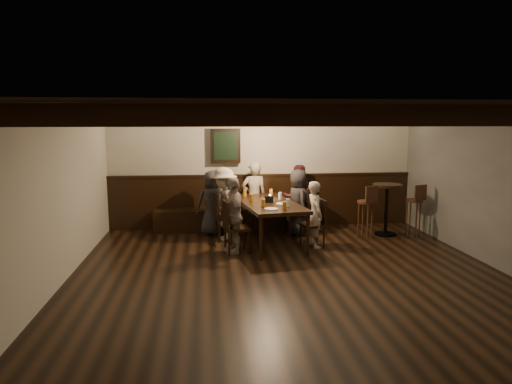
{
  "coord_description": "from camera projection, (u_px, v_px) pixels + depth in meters",
  "views": [
    {
      "loc": [
        -1.23,
        -6.16,
        2.27
      ],
      "look_at": [
        -0.39,
        1.3,
        1.1
      ],
      "focal_mm": 32.0,
      "sensor_mm": 36.0,
      "label": 1
    }
  ],
  "objects": [
    {
      "name": "person_left_near",
      "position": [
        224.0,
        204.0,
        8.68
      ],
      "size": [
        0.65,
        0.97,
        1.41
      ],
      "primitive_type": "imported",
      "rotation": [
        0.0,
        0.0,
        -1.42
      ],
      "color": "#AA9F90",
      "rests_on": "floor"
    },
    {
      "name": "person_bench_centre",
      "position": [
        254.0,
        196.0,
        9.44
      ],
      "size": [
        0.57,
        0.42,
        1.43
      ],
      "primitive_type": "imported",
      "rotation": [
        0.0,
        0.0,
        3.29
      ],
      "color": "#A09380",
      "rests_on": "floor"
    },
    {
      "name": "room",
      "position": [
        256.0,
        186.0,
        8.51
      ],
      "size": [
        7.0,
        7.0,
        7.0
      ],
      "color": "black",
      "rests_on": "ground"
    },
    {
      "name": "chair_left_near",
      "position": [
        226.0,
        225.0,
        8.75
      ],
      "size": [
        0.47,
        0.47,
        0.92
      ],
      "rotation": [
        0.0,
        0.0,
        -1.42
      ],
      "color": "black",
      "rests_on": "floor"
    },
    {
      "name": "pint_a",
      "position": [
        245.0,
        193.0,
        9.01
      ],
      "size": [
        0.07,
        0.07,
        0.14
      ],
      "primitive_type": "cylinder",
      "color": "#BF7219",
      "rests_on": "dining_table"
    },
    {
      "name": "pint_f",
      "position": [
        288.0,
        203.0,
        7.94
      ],
      "size": [
        0.07,
        0.07,
        0.14
      ],
      "primitive_type": "cylinder",
      "color": "silver",
      "rests_on": "dining_table"
    },
    {
      "name": "person_right_near",
      "position": [
        298.0,
        202.0,
        9.06
      ],
      "size": [
        0.51,
        0.7,
        1.32
      ],
      "primitive_type": "imported",
      "rotation": [
        0.0,
        0.0,
        1.72
      ],
      "color": "#242427",
      "rests_on": "floor"
    },
    {
      "name": "high_top_table",
      "position": [
        387.0,
        202.0,
        9.07
      ],
      "size": [
        0.58,
        0.58,
        1.03
      ],
      "color": "black",
      "rests_on": "floor"
    },
    {
      "name": "person_left_far",
      "position": [
        234.0,
        216.0,
        7.83
      ],
      "size": [
        0.43,
        0.81,
        1.32
      ],
      "primitive_type": "imported",
      "rotation": [
        0.0,
        0.0,
        -1.42
      ],
      "color": "gray",
      "rests_on": "floor"
    },
    {
      "name": "pint_b",
      "position": [
        271.0,
        192.0,
        9.1
      ],
      "size": [
        0.07,
        0.07,
        0.14
      ],
      "primitive_type": "cylinder",
      "color": "#BF7219",
      "rests_on": "dining_table"
    },
    {
      "name": "person_bench_right",
      "position": [
        297.0,
        197.0,
        9.53
      ],
      "size": [
        0.73,
        0.61,
        1.37
      ],
      "primitive_type": "imported",
      "rotation": [
        0.0,
        0.0,
        3.29
      ],
      "color": "#4C1A20",
      "rests_on": "floor"
    },
    {
      "name": "plate_near",
      "position": [
        271.0,
        209.0,
        7.72
      ],
      "size": [
        0.24,
        0.24,
        0.01
      ],
      "primitive_type": "cylinder",
      "color": "white",
      "rests_on": "dining_table"
    },
    {
      "name": "bar_stool_right",
      "position": [
        413.0,
        217.0,
        9.01
      ],
      "size": [
        0.36,
        0.37,
        1.05
      ],
      "rotation": [
        0.0,
        0.0,
        0.33
      ],
      "color": "#351E10",
      "rests_on": "floor"
    },
    {
      "name": "chair_left_far",
      "position": [
        236.0,
        237.0,
        7.89
      ],
      "size": [
        0.47,
        0.47,
        0.91
      ],
      "rotation": [
        0.0,
        0.0,
        -1.42
      ],
      "color": "black",
      "rests_on": "floor"
    },
    {
      "name": "person_bench_left",
      "position": [
        212.0,
        203.0,
        9.08
      ],
      "size": [
        0.69,
        0.5,
        1.3
      ],
      "primitive_type": "imported",
      "rotation": [
        0.0,
        0.0,
        3.29
      ],
      "color": "#29282B",
      "rests_on": "floor"
    },
    {
      "name": "bar_stool_left",
      "position": [
        365.0,
        219.0,
        8.85
      ],
      "size": [
        0.36,
        0.37,
        1.05
      ],
      "rotation": [
        0.0,
        0.0,
        0.36
      ],
      "color": "#351E10",
      "rests_on": "floor"
    },
    {
      "name": "plate_far",
      "position": [
        282.0,
        204.0,
        8.18
      ],
      "size": [
        0.24,
        0.24,
        0.01
      ],
      "primitive_type": "cylinder",
      "color": "white",
      "rests_on": "dining_table"
    },
    {
      "name": "pint_e",
      "position": [
        263.0,
        203.0,
        7.93
      ],
      "size": [
        0.07,
        0.07,
        0.14
      ],
      "primitive_type": "cylinder",
      "color": "#BF7219",
      "rests_on": "dining_table"
    },
    {
      "name": "pint_g",
      "position": [
        284.0,
        206.0,
        7.66
      ],
      "size": [
        0.07,
        0.07,
        0.14
      ],
      "primitive_type": "cylinder",
      "color": "#BF7219",
      "rests_on": "dining_table"
    },
    {
      "name": "person_right_far",
      "position": [
        315.0,
        214.0,
        8.21
      ],
      "size": [
        0.35,
        0.48,
        1.2
      ],
      "primitive_type": "imported",
      "rotation": [
        0.0,
        0.0,
        1.72
      ],
      "color": "#B09E95",
      "rests_on": "floor"
    },
    {
      "name": "pint_c",
      "position": [
        251.0,
        198.0,
        8.44
      ],
      "size": [
        0.07,
        0.07,
        0.14
      ],
      "primitive_type": "cylinder",
      "color": "#BF7219",
      "rests_on": "dining_table"
    },
    {
      "name": "candle",
      "position": [
        270.0,
        198.0,
        8.74
      ],
      "size": [
        0.05,
        0.05,
        0.05
      ],
      "primitive_type": "cylinder",
      "color": "beige",
      "rests_on": "dining_table"
    },
    {
      "name": "dining_table",
      "position": [
        268.0,
        205.0,
        8.44
      ],
      "size": [
        1.24,
        2.21,
        0.79
      ],
      "rotation": [
        0.0,
        0.0,
        0.15
      ],
      "color": "black",
      "rests_on": "floor"
    },
    {
      "name": "condiment_caddy",
      "position": [
        269.0,
        199.0,
        8.37
      ],
      "size": [
        0.15,
        0.1,
        0.12
      ],
      "primitive_type": "cube",
      "color": "black",
      "rests_on": "dining_table"
    },
    {
      "name": "chair_right_near",
      "position": [
        296.0,
        221.0,
        9.11
      ],
      "size": [
        0.5,
        0.5,
        0.96
      ],
      "rotation": [
        0.0,
        0.0,
        1.72
      ],
      "color": "black",
      "rests_on": "floor"
    },
    {
      "name": "pint_d",
      "position": [
        280.0,
        196.0,
        8.68
      ],
      "size": [
        0.07,
        0.07,
        0.14
      ],
      "primitive_type": "cylinder",
      "color": "silver",
      "rests_on": "dining_table"
    },
    {
      "name": "chair_right_far",
      "position": [
        313.0,
        233.0,
        8.26
      ],
      "size": [
        0.45,
        0.45,
        0.87
      ],
      "rotation": [
        0.0,
        0.0,
        1.72
      ],
      "color": "black",
      "rests_on": "floor"
    }
  ]
}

